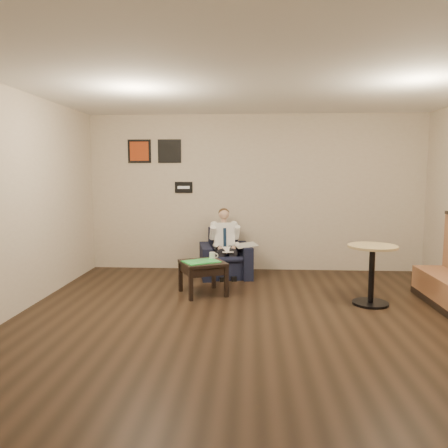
# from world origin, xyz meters

# --- Properties ---
(ground) EXTENTS (6.00, 6.00, 0.00)m
(ground) POSITION_xyz_m (0.00, 0.00, 0.00)
(ground) COLOR black
(ground) RESTS_ON ground
(wall_back) EXTENTS (6.00, 0.02, 2.80)m
(wall_back) POSITION_xyz_m (0.00, 3.00, 1.40)
(wall_back) COLOR beige
(wall_back) RESTS_ON ground
(wall_front) EXTENTS (6.00, 0.02, 2.80)m
(wall_front) POSITION_xyz_m (0.00, -3.00, 1.40)
(wall_front) COLOR beige
(wall_front) RESTS_ON ground
(wall_left) EXTENTS (0.02, 6.00, 2.80)m
(wall_left) POSITION_xyz_m (-3.00, 0.00, 1.40)
(wall_left) COLOR beige
(wall_left) RESTS_ON ground
(ceiling) EXTENTS (6.00, 6.00, 0.02)m
(ceiling) POSITION_xyz_m (0.00, 0.00, 2.80)
(ceiling) COLOR white
(ceiling) RESTS_ON wall_back
(seating_sign) EXTENTS (0.32, 0.02, 0.20)m
(seating_sign) POSITION_xyz_m (-1.30, 2.98, 1.50)
(seating_sign) COLOR black
(seating_sign) RESTS_ON wall_back
(art_print_left) EXTENTS (0.42, 0.03, 0.42)m
(art_print_left) POSITION_xyz_m (-2.10, 2.98, 2.15)
(art_print_left) COLOR #AB3A15
(art_print_left) RESTS_ON wall_back
(art_print_right) EXTENTS (0.42, 0.03, 0.42)m
(art_print_right) POSITION_xyz_m (-1.55, 2.98, 2.15)
(art_print_right) COLOR black
(art_print_right) RESTS_ON wall_back
(armchair) EXTENTS (0.97, 0.97, 0.81)m
(armchair) POSITION_xyz_m (-0.51, 2.42, 0.40)
(armchair) COLOR black
(armchair) RESTS_ON ground
(seated_man) EXTENTS (0.66, 0.87, 1.10)m
(seated_man) POSITION_xyz_m (-0.49, 2.32, 0.55)
(seated_man) COLOR white
(seated_man) RESTS_ON armchair
(lap_papers) EXTENTS (0.24, 0.30, 0.01)m
(lap_papers) POSITION_xyz_m (-0.48, 2.24, 0.49)
(lap_papers) COLOR white
(lap_papers) RESTS_ON seated_man
(newspaper) EXTENTS (0.44, 0.51, 0.01)m
(newspaper) POSITION_xyz_m (-0.16, 2.40, 0.55)
(newspaper) COLOR silver
(newspaper) RESTS_ON armchair
(side_table) EXTENTS (0.79, 0.79, 0.48)m
(side_table) POSITION_xyz_m (-0.77, 1.30, 0.24)
(side_table) COLOR black
(side_table) RESTS_ON ground
(green_folder) EXTENTS (0.59, 0.55, 0.01)m
(green_folder) POSITION_xyz_m (-0.79, 1.27, 0.49)
(green_folder) COLOR green
(green_folder) RESTS_ON side_table
(coffee_mug) EXTENTS (0.12, 0.12, 0.10)m
(coffee_mug) POSITION_xyz_m (-0.65, 1.50, 0.54)
(coffee_mug) COLOR white
(coffee_mug) RESTS_ON side_table
(smartphone) EXTENTS (0.16, 0.11, 0.01)m
(smartphone) POSITION_xyz_m (-0.80, 1.48, 0.49)
(smartphone) COLOR black
(smartphone) RESTS_ON side_table
(cafe_table) EXTENTS (0.66, 0.66, 0.81)m
(cafe_table) POSITION_xyz_m (1.54, 0.93, 0.40)
(cafe_table) COLOR tan
(cafe_table) RESTS_ON ground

